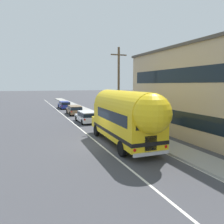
{
  "coord_description": "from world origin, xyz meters",
  "views": [
    {
      "loc": [
        -5.05,
        -15.38,
        4.57
      ],
      "look_at": [
        1.93,
        1.9,
        2.16
      ],
      "focal_mm": 34.1,
      "sensor_mm": 36.0,
      "label": 1
    }
  ],
  "objects_px": {
    "car_lead": "(87,116)",
    "car_third": "(64,104)",
    "utility_pole": "(119,86)",
    "car_second": "(74,109)",
    "painted_bus": "(126,116)"
  },
  "relations": [
    {
      "from": "car_second",
      "to": "car_third",
      "type": "xyz_separation_m",
      "value": [
        -0.1,
        8.76,
        -0.01
      ]
    },
    {
      "from": "painted_bus",
      "to": "car_third",
      "type": "height_order",
      "value": "painted_bus"
    },
    {
      "from": "painted_bus",
      "to": "car_third",
      "type": "relative_size",
      "value": 2.17
    },
    {
      "from": "utility_pole",
      "to": "car_third",
      "type": "xyz_separation_m",
      "value": [
        -2.67,
        19.72,
        -3.63
      ]
    },
    {
      "from": "utility_pole",
      "to": "car_lead",
      "type": "distance_m",
      "value": 5.68
    },
    {
      "from": "car_lead",
      "to": "utility_pole",
      "type": "bearing_deg",
      "value": -52.65
    },
    {
      "from": "car_third",
      "to": "car_lead",
      "type": "bearing_deg",
      "value": -89.91
    },
    {
      "from": "painted_bus",
      "to": "car_lead",
      "type": "height_order",
      "value": "painted_bus"
    },
    {
      "from": "car_third",
      "to": "car_second",
      "type": "bearing_deg",
      "value": -89.35
    },
    {
      "from": "painted_bus",
      "to": "car_lead",
      "type": "bearing_deg",
      "value": 90.22
    },
    {
      "from": "car_second",
      "to": "car_third",
      "type": "distance_m",
      "value": 8.76
    },
    {
      "from": "car_lead",
      "to": "car_third",
      "type": "bearing_deg",
      "value": 90.09
    },
    {
      "from": "car_lead",
      "to": "car_third",
      "type": "height_order",
      "value": "same"
    },
    {
      "from": "painted_bus",
      "to": "car_lead",
      "type": "relative_size",
      "value": 2.33
    },
    {
      "from": "car_second",
      "to": "car_third",
      "type": "bearing_deg",
      "value": 90.65
    }
  ]
}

